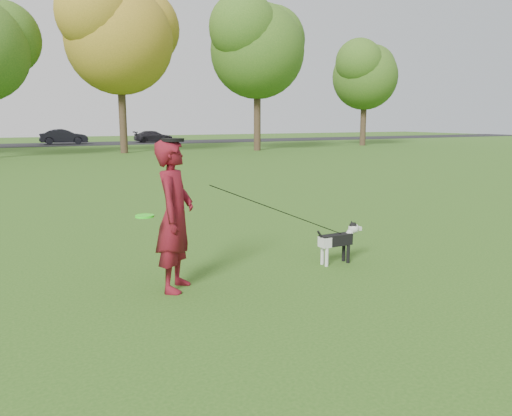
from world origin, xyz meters
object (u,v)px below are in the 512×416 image
dog (339,239)px  car_mid (64,137)px  car_right (154,137)px  man (175,216)px

dog → car_mid: (0.48, 40.45, 0.28)m
dog → car_mid: size_ratio=0.21×
dog → car_right: bearing=78.2°
car_mid → car_right: (7.94, 0.00, -0.12)m
man → car_mid: size_ratio=0.50×
man → dog: (2.62, 0.00, -0.59)m
man → car_right: bearing=19.3°
car_right → dog: bearing=171.4°
dog → car_right: (8.43, 40.45, 0.16)m
man → car_mid: bearing=30.2°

